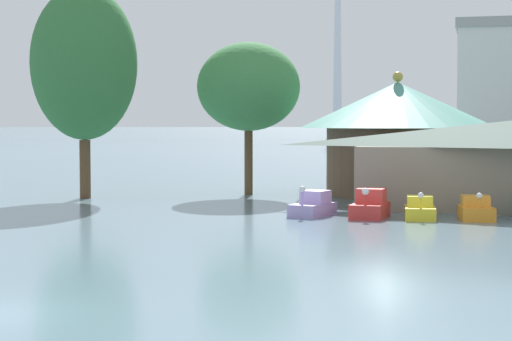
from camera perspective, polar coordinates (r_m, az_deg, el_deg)
The scene contains 7 objects.
pedal_boat_lavender at distance 46.68m, azimuth 3.67°, elevation -2.27°, with size 2.23×3.18×1.64m.
pedal_boat_red at distance 45.96m, azimuth 7.30°, elevation -2.28°, with size 1.82×3.00×1.62m.
pedal_boat_yellow at distance 45.81m, azimuth 10.42°, elevation -2.48°, with size 1.75×2.70×1.43m.
pedal_boat_orange at distance 45.93m, azimuth 13.86°, elevation -2.47°, with size 1.93×2.56×1.44m.
green_roof_pavilion at distance 60.37m, azimuth 9.01°, elevation 2.59°, with size 13.00×13.00×8.26m.
shoreline_tree_tall_left at distance 58.48m, azimuth -10.92°, elevation 6.73°, with size 6.79×6.79×13.60m.
shoreline_tree_mid at distance 60.29m, azimuth -0.48°, elevation 5.35°, with size 6.94×6.94×10.26m.
Camera 1 is at (12.10, -19.84, 4.85)m, focal length 62.69 mm.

